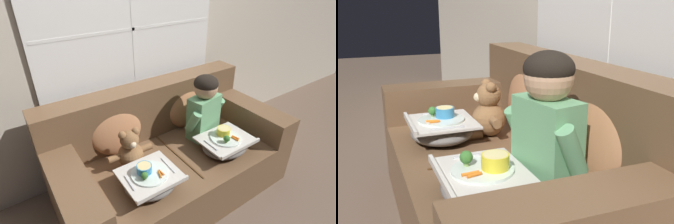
# 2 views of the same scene
# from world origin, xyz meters

# --- Properties ---
(ground_plane) EXTENTS (14.00, 14.00, 0.00)m
(ground_plane) POSITION_xyz_m (0.00, 0.00, 0.00)
(ground_plane) COLOR brown
(wall_back_with_window) EXTENTS (8.00, 0.08, 2.60)m
(wall_back_with_window) POSITION_xyz_m (0.00, 0.61, 1.30)
(wall_back_with_window) COLOR beige
(wall_back_with_window) RESTS_ON ground_plane
(couch) EXTENTS (1.83, 0.95, 0.86)m
(couch) POSITION_xyz_m (0.00, 0.07, 0.31)
(couch) COLOR brown
(couch) RESTS_ON ground_plane
(throw_pillow_behind_child) EXTENTS (0.43, 0.21, 0.45)m
(throw_pillow_behind_child) POSITION_xyz_m (0.35, 0.28, 0.61)
(throw_pillow_behind_child) COLOR #B2754C
(throw_pillow_behind_child) RESTS_ON couch
(throw_pillow_behind_teddy) EXTENTS (0.44, 0.21, 0.45)m
(throw_pillow_behind_teddy) POSITION_xyz_m (-0.35, 0.28, 0.61)
(throw_pillow_behind_teddy) COLOR #B2754C
(throw_pillow_behind_teddy) RESTS_ON couch
(child_figure) EXTENTS (0.41, 0.23, 0.56)m
(child_figure) POSITION_xyz_m (0.35, 0.05, 0.71)
(child_figure) COLOR #66A370
(child_figure) RESTS_ON couch
(teddy_bear) EXTENTS (0.34, 0.24, 0.32)m
(teddy_bear) POSITION_xyz_m (-0.35, 0.04, 0.54)
(teddy_bear) COLOR brown
(teddy_bear) RESTS_ON couch
(lap_tray_child) EXTENTS (0.41, 0.33, 0.19)m
(lap_tray_child) POSITION_xyz_m (0.35, -0.22, 0.47)
(lap_tray_child) COLOR slate
(lap_tray_child) RESTS_ON child_figure
(lap_tray_teddy) EXTENTS (0.37, 0.35, 0.18)m
(lap_tray_teddy) POSITION_xyz_m (-0.35, -0.22, 0.47)
(lap_tray_teddy) COLOR slate
(lap_tray_teddy) RESTS_ON teddy_bear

